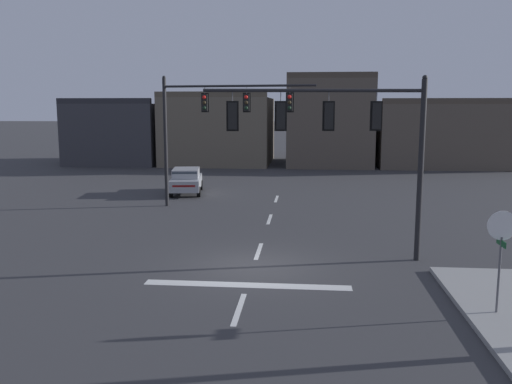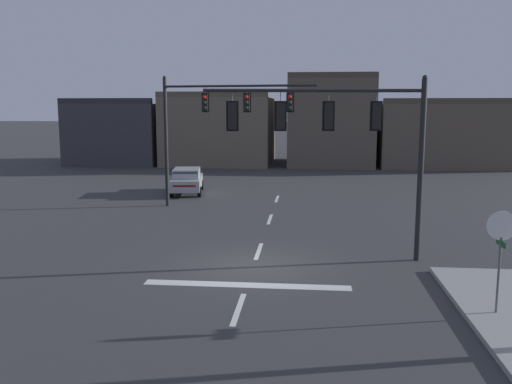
{
  "view_description": "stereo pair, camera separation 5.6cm",
  "coord_description": "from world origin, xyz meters",
  "px_view_note": "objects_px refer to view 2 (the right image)",
  "views": [
    {
      "loc": [
        1.77,
        -17.84,
        5.4
      ],
      "look_at": [
        -0.1,
        2.02,
        2.28
      ],
      "focal_mm": 37.78,
      "sensor_mm": 36.0,
      "label": 1
    },
    {
      "loc": [
        1.83,
        -17.84,
        5.4
      ],
      "look_at": [
        -0.1,
        2.02,
        2.28
      ],
      "focal_mm": 37.78,
      "sensor_mm": 36.0,
      "label": 2
    }
  ],
  "objects_px": {
    "signal_mast_far_side": "(212,116)",
    "stop_sign": "(501,237)",
    "signal_mast_near_side": "(345,131)",
    "car_lot_nearside": "(187,180)"
  },
  "relations": [
    {
      "from": "signal_mast_near_side",
      "to": "signal_mast_far_side",
      "type": "distance_m",
      "value": 11.73
    },
    {
      "from": "signal_mast_far_side",
      "to": "car_lot_nearside",
      "type": "xyz_separation_m",
      "value": [
        -2.54,
        4.76,
        -4.12
      ]
    },
    {
      "from": "signal_mast_near_side",
      "to": "signal_mast_far_side",
      "type": "xyz_separation_m",
      "value": [
        -6.4,
        9.83,
        0.36
      ]
    },
    {
      "from": "stop_sign",
      "to": "car_lot_nearside",
      "type": "bearing_deg",
      "value": 122.8
    },
    {
      "from": "signal_mast_far_side",
      "to": "car_lot_nearside",
      "type": "bearing_deg",
      "value": 118.09
    },
    {
      "from": "car_lot_nearside",
      "to": "signal_mast_far_side",
      "type": "bearing_deg",
      "value": -61.91
    },
    {
      "from": "signal_mast_near_side",
      "to": "signal_mast_far_side",
      "type": "height_order",
      "value": "signal_mast_far_side"
    },
    {
      "from": "signal_mast_near_side",
      "to": "stop_sign",
      "type": "xyz_separation_m",
      "value": [
        3.66,
        -4.96,
        -2.48
      ]
    },
    {
      "from": "signal_mast_near_side",
      "to": "stop_sign",
      "type": "bearing_deg",
      "value": -53.58
    },
    {
      "from": "signal_mast_far_side",
      "to": "stop_sign",
      "type": "relative_size",
      "value": 2.92
    }
  ]
}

